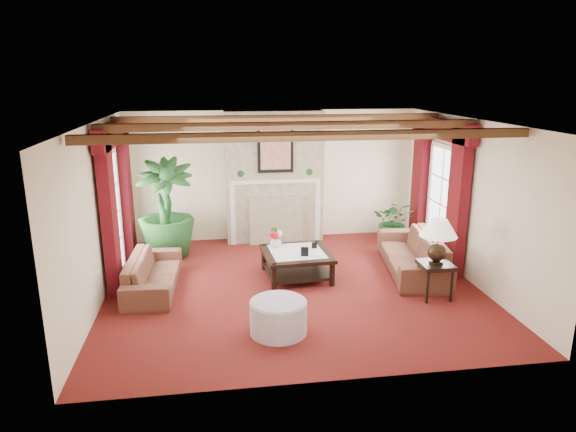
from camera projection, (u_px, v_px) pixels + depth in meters
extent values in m
plane|color=#450C0D|center=(293.00, 287.00, 8.49)|extent=(6.00, 6.00, 0.00)
plane|color=white|center=(294.00, 122.00, 7.78)|extent=(6.00, 6.00, 0.00)
cube|color=beige|center=(273.00, 175.00, 10.76)|extent=(6.00, 0.02, 2.70)
cube|color=beige|center=(97.00, 215.00, 7.71)|extent=(0.02, 5.50, 2.70)
cube|color=beige|center=(471.00, 201.00, 8.56)|extent=(0.02, 5.50, 2.70)
imported|color=#370F14|center=(153.00, 267.00, 8.31)|extent=(1.95, 0.72, 0.74)
imported|color=#370F14|center=(413.00, 248.00, 9.06)|extent=(2.44, 1.33, 0.88)
imported|color=black|center=(167.00, 230.00, 9.75)|extent=(1.14, 1.94, 1.06)
imported|color=black|center=(394.00, 226.00, 10.64)|extent=(1.46, 1.49, 0.72)
cylinder|color=#A9A1B6|center=(278.00, 317.00, 6.92)|extent=(0.77, 0.77, 0.45)
imported|color=silver|center=(276.00, 242.00, 9.00)|extent=(0.32, 0.33, 0.20)
imported|color=black|center=(311.00, 249.00, 8.52)|extent=(0.21, 0.21, 0.26)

